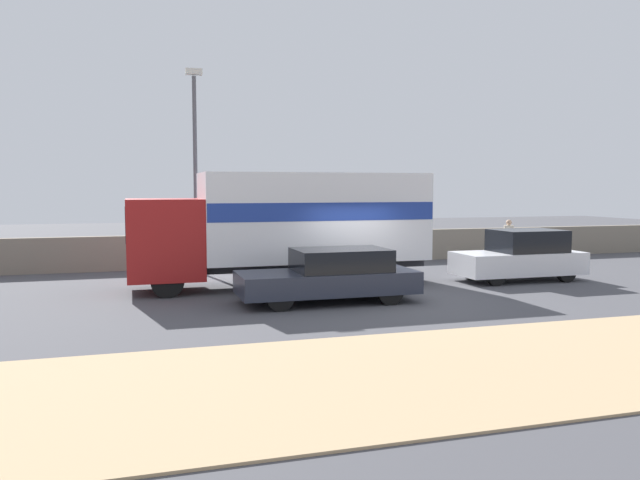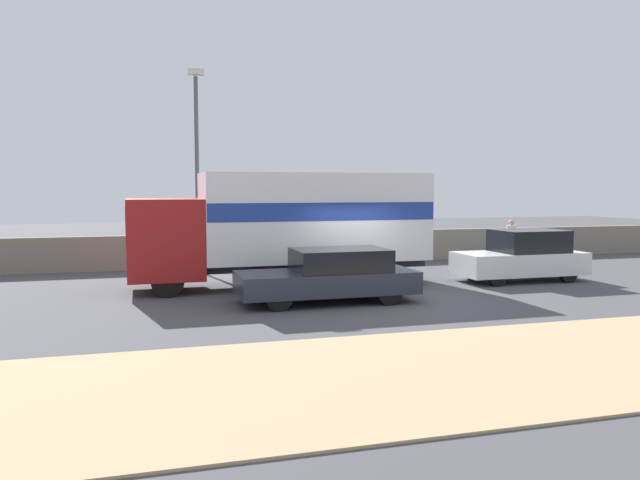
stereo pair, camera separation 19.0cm
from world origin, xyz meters
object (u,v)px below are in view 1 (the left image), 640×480
car_hatchback (331,275)px  pedestrian (508,241)px  box_truck (290,222)px  car_sedan_second (521,256)px  street_lamp (195,156)px

car_hatchback → pedestrian: bearing=-146.9°
box_truck → pedestrian: (9.60, 3.12, -1.04)m
box_truck → car_hatchback: bearing=97.0°
car_sedan_second → car_hatchback: bearing=15.2°
street_lamp → box_truck: 5.11m
street_lamp → pedestrian: 12.40m
pedestrian → car_sedan_second: bearing=-119.1°
car_hatchback → car_sedan_second: (6.93, 1.88, 0.08)m
box_truck → car_hatchback: box_truck is taller
car_hatchback → car_sedan_second: size_ratio=1.13×
street_lamp → box_truck: street_lamp is taller
street_lamp → pedestrian: street_lamp is taller
street_lamp → box_truck: (2.36, -4.00, -2.12)m
car_hatchback → car_sedan_second: 7.18m
car_hatchback → pedestrian: pedestrian is taller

